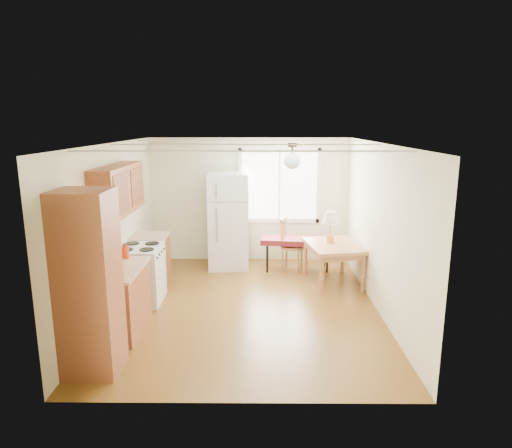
{
  "coord_description": "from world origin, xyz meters",
  "views": [
    {
      "loc": [
        0.2,
        -6.63,
        2.81
      ],
      "look_at": [
        0.14,
        0.73,
        1.15
      ],
      "focal_mm": 32.0,
      "sensor_mm": 36.0,
      "label": 1
    }
  ],
  "objects_px": {
    "bench": "(297,242)",
    "dining_table": "(333,250)",
    "chair": "(288,240)",
    "refrigerator": "(229,221)"
  },
  "relations": [
    {
      "from": "refrigerator",
      "to": "bench",
      "type": "bearing_deg",
      "value": -9.52
    },
    {
      "from": "refrigerator",
      "to": "bench",
      "type": "xyz_separation_m",
      "value": [
        1.32,
        -0.18,
        -0.37
      ]
    },
    {
      "from": "dining_table",
      "to": "chair",
      "type": "xyz_separation_m",
      "value": [
        -0.76,
        0.77,
        -0.03
      ]
    },
    {
      "from": "bench",
      "to": "chair",
      "type": "bearing_deg",
      "value": -174.41
    },
    {
      "from": "bench",
      "to": "dining_table",
      "type": "xyz_separation_m",
      "value": [
        0.58,
        -0.77,
        0.06
      ]
    },
    {
      "from": "dining_table",
      "to": "chair",
      "type": "distance_m",
      "value": 1.08
    },
    {
      "from": "bench",
      "to": "dining_table",
      "type": "bearing_deg",
      "value": -45.81
    },
    {
      "from": "refrigerator",
      "to": "chair",
      "type": "relative_size",
      "value": 1.83
    },
    {
      "from": "refrigerator",
      "to": "dining_table",
      "type": "distance_m",
      "value": 2.14
    },
    {
      "from": "bench",
      "to": "refrigerator",
      "type": "bearing_deg",
      "value": 179.43
    }
  ]
}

